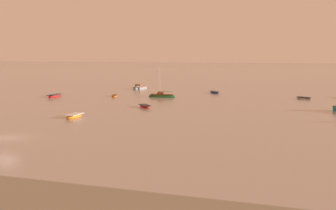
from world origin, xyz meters
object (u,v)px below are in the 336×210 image
object	(u,v)px
rowboat_moored_4	(215,92)
rowboat_moored_5	(55,96)
motorboat_moored_2	(139,88)
rowboat_moored_6	(74,116)
rowboat_moored_2	(304,98)
sailboat_moored_0	(162,96)
rowboat_moored_1	(145,106)
rowboat_moored_0	(115,96)

from	to	relation	value
rowboat_moored_4	rowboat_moored_5	bearing A→B (deg)	-89.88
motorboat_moored_2	rowboat_moored_6	xyz separation A→B (m)	(13.50, -50.31, -0.11)
rowboat_moored_2	rowboat_moored_5	world-z (taller)	rowboat_moored_5
rowboat_moored_4	rowboat_moored_6	world-z (taller)	rowboat_moored_6
rowboat_moored_6	sailboat_moored_0	bearing A→B (deg)	172.67
rowboat_moored_1	rowboat_moored_4	xyz separation A→B (m)	(2.62, 31.41, 0.00)
rowboat_moored_0	rowboat_moored_4	bearing A→B (deg)	-70.70
sailboat_moored_0	rowboat_moored_6	xyz separation A→B (m)	(0.42, -32.81, -0.09)
rowboat_moored_5	sailboat_moored_0	distance (m)	21.28
rowboat_moored_0	rowboat_moored_5	size ratio (longest dim) A/B	0.72
rowboat_moored_0	sailboat_moored_0	xyz separation A→B (m)	(9.36, 2.18, 0.13)
sailboat_moored_0	rowboat_moored_6	size ratio (longest dim) A/B	1.47
rowboat_moored_2	rowboat_moored_6	xyz separation A→B (m)	(-26.08, -39.22, 0.03)
rowboat_moored_5	rowboat_moored_6	size ratio (longest dim) A/B	1.12
rowboat_moored_4	rowboat_moored_6	size ratio (longest dim) A/B	0.90
rowboat_moored_2	rowboat_moored_5	xyz separation A→B (m)	(-46.52, -13.63, 0.05)
rowboat_moored_5	sailboat_moored_0	size ratio (longest dim) A/B	0.76
rowboat_moored_2	rowboat_moored_4	world-z (taller)	rowboat_moored_4
rowboat_moored_0	rowboat_moored_2	size ratio (longest dim) A/B	1.01
rowboat_moored_0	rowboat_moored_4	size ratio (longest dim) A/B	0.90
rowboat_moored_1	rowboat_moored_5	world-z (taller)	rowboat_moored_5
rowboat_moored_5	rowboat_moored_1	bearing A→B (deg)	59.02
rowboat_moored_4	rowboat_moored_5	size ratio (longest dim) A/B	0.80
rowboat_moored_1	rowboat_moored_4	distance (m)	31.52
rowboat_moored_4	rowboat_moored_6	xyz separation A→B (m)	(-6.49, -46.10, 0.01)
rowboat_moored_5	rowboat_moored_6	world-z (taller)	rowboat_moored_5
rowboat_moored_1	sailboat_moored_0	distance (m)	18.62
rowboat_moored_1	sailboat_moored_0	world-z (taller)	sailboat_moored_0
motorboat_moored_2	rowboat_moored_5	bearing A→B (deg)	-15.52
rowboat_moored_1	rowboat_moored_6	bearing A→B (deg)	126.45
rowboat_moored_1	rowboat_moored_2	xyz separation A→B (m)	(22.20, 24.53, -0.02)
rowboat_moored_2	sailboat_moored_0	world-z (taller)	sailboat_moored_0
rowboat_moored_0	rowboat_moored_6	bearing A→B (deg)	173.46
rowboat_moored_0	rowboat_moored_6	distance (m)	32.16
rowboat_moored_1	motorboat_moored_2	size ratio (longest dim) A/B	0.74
rowboat_moored_5	rowboat_moored_6	bearing A→B (deg)	31.77
sailboat_moored_0	rowboat_moored_0	bearing A→B (deg)	4.73
motorboat_moored_2	rowboat_moored_4	xyz separation A→B (m)	(20.00, -4.21, -0.12)
rowboat_moored_0	sailboat_moored_0	size ratio (longest dim) A/B	0.55
rowboat_moored_1	rowboat_moored_4	world-z (taller)	rowboat_moored_4
rowboat_moored_4	sailboat_moored_0	bearing A→B (deg)	-64.67
rowboat_moored_2	rowboat_moored_5	size ratio (longest dim) A/B	0.71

